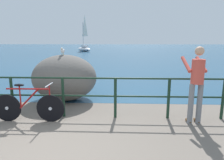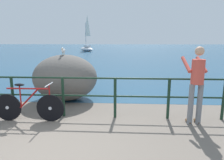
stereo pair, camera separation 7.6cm
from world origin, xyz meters
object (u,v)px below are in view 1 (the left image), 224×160
Objects in this scene: breakwater_boulder_main at (65,78)px; sailboat at (84,47)px; person_at_railing at (197,82)px; bicycle at (29,106)px; seagull at (63,50)px.

breakwater_boulder_main is 0.33× the size of sailboat.
bicycle is at bearing 86.17° from person_at_railing.
bicycle is at bearing -101.68° from breakwater_boulder_main.
seagull is (-0.00, -0.06, 0.87)m from breakwater_boulder_main.
bicycle is 30.92m from sailboat.
bicycle is 2.15m from seagull.
sailboat is at bearing -176.29° from seagull.
seagull is at bearing 59.78° from person_at_railing.
person_at_railing reaches higher than breakwater_boulder_main.
person_at_railing reaches higher than bicycle.
person_at_railing is 0.87× the size of breakwater_boulder_main.
person_at_railing is (3.88, 0.07, 0.60)m from bicycle.
sailboat reaches higher than breakwater_boulder_main.
bicycle is at bearing 153.01° from sailboat.
person_at_railing is at bearing 0.50° from bicycle.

